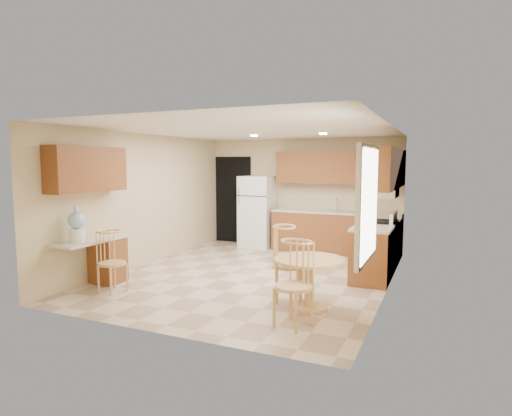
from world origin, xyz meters
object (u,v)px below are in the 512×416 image
at_px(chair_table_a, 286,257).
at_px(chair_table_b, 291,277).
at_px(stove, 377,246).
at_px(dining_table, 309,276).
at_px(refrigerator, 257,212).
at_px(water_crock, 77,226).
at_px(chair_desk, 108,256).

xyz_separation_m(chair_table_a, chair_table_b, (0.38, -0.90, -0.02)).
distance_m(stove, dining_table, 2.51).
xyz_separation_m(refrigerator, water_crock, (-1.05, -4.33, 0.19)).
bearing_deg(refrigerator, dining_table, -57.38).
relative_size(refrigerator, chair_table_a, 1.56).
xyz_separation_m(chair_desk, water_crock, (-0.45, -0.13, 0.45)).
bearing_deg(chair_desk, chair_table_a, 115.16).
height_order(stove, chair_desk, stove).
bearing_deg(chair_table_a, chair_desk, -98.25).
height_order(chair_table_a, chair_desk, chair_table_a).
height_order(dining_table, chair_table_a, chair_table_a).
bearing_deg(chair_desk, refrigerator, -177.78).
bearing_deg(dining_table, chair_table_a, 158.72).
relative_size(chair_table_b, chair_desk, 1.10).
xyz_separation_m(chair_table_b, chair_desk, (-2.95, 0.22, -0.06)).
distance_m(refrigerator, water_crock, 4.46).
bearing_deg(refrigerator, water_crock, -103.62).
height_order(refrigerator, chair_table_b, refrigerator).
distance_m(refrigerator, dining_table, 4.38).
bearing_deg(refrigerator, chair_desk, -98.12).
bearing_deg(refrigerator, stove, -22.99).
height_order(chair_table_a, water_crock, water_crock).
bearing_deg(chair_table_a, water_crock, -98.02).
xyz_separation_m(stove, chair_table_b, (-0.52, -3.20, 0.15)).
bearing_deg(stove, chair_table_a, -111.50).
relative_size(refrigerator, dining_table, 1.76).
bearing_deg(dining_table, refrigerator, 122.62).
bearing_deg(stove, dining_table, -102.08).
distance_m(chair_table_a, chair_table_b, 0.97).
height_order(stove, water_crock, water_crock).
height_order(chair_table_b, water_crock, water_crock).
height_order(stove, chair_table_b, stove).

